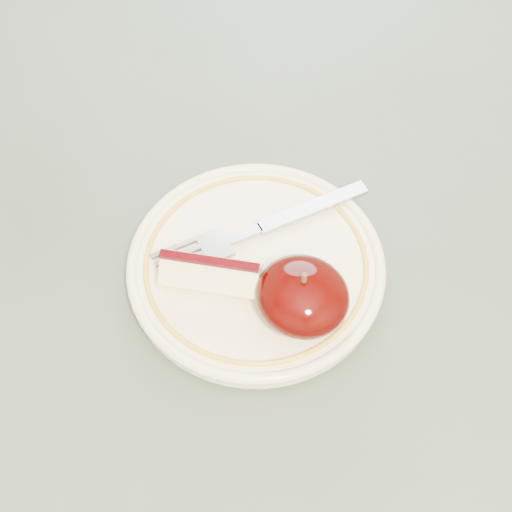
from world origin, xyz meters
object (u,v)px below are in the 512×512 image
Objects in this scene: apple_half at (302,296)px; table at (288,327)px; fork at (258,229)px; plate at (256,266)px.

table is at bearing 131.44° from apple_half.
apple_half is 0.08m from fork.
fork is (-0.02, 0.02, 0.01)m from plate.
table is 13.18× the size of apple_half.
plate is (-0.02, -0.02, 0.10)m from table.
plate is at bearing -143.21° from table.
apple_half reaches higher than fork.
table is 0.13m from apple_half.
fork reaches higher than plate.
apple_half is (0.05, -0.01, 0.03)m from plate.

